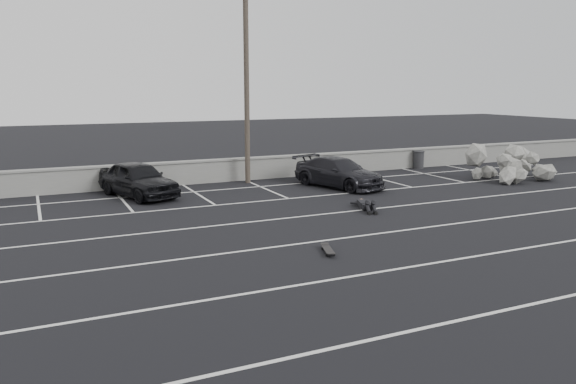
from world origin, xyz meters
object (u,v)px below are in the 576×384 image
car_right (339,172)px  skateboard (328,250)px  utility_pole (247,83)px  riprap_pile (519,170)px  car_left (138,179)px  person (365,201)px  trash_bin (419,160)px

car_right → skateboard: bearing=-139.1°
car_right → skateboard: 10.09m
car_right → utility_pole: bearing=122.5°
car_right → skateboard: car_right is taller
riprap_pile → car_left: bearing=170.0°
car_right → person: (-1.31, -4.16, -0.41)m
trash_bin → person: size_ratio=0.38×
utility_pole → skateboard: 12.30m
car_left → person: (7.10, -5.62, -0.48)m
trash_bin → utility_pole: bearing=-177.7°
trash_bin → car_left: bearing=-173.8°
car_left → riprap_pile: car_left is taller
car_left → trash_bin: (15.16, 1.65, -0.23)m
utility_pole → trash_bin: utility_pole is taller
person → skateboard: person is taller
utility_pole → skateboard: (-2.03, -11.30, -4.41)m
car_right → riprap_pile: 9.21m
car_right → person: bearing=-125.0°
person → skateboard: bearing=-113.0°
person → utility_pole: bearing=124.6°
car_right → utility_pole: (-3.24, 2.71, 3.85)m
car_left → skateboard: bearing=-92.3°
car_left → utility_pole: (5.17, 1.25, 3.78)m
car_left → trash_bin: 15.25m
car_right → riprap_pile: size_ratio=1.02×
skateboard → trash_bin: bearing=61.5°
car_left → car_right: car_left is taller
utility_pole → trash_bin: (9.99, 0.40, -4.01)m
person → car_left: bearing=160.5°
riprap_pile → person: (-10.37, -2.55, -0.15)m
utility_pole → person: utility_pole is taller
trash_bin → person: (-8.06, -7.28, -0.25)m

